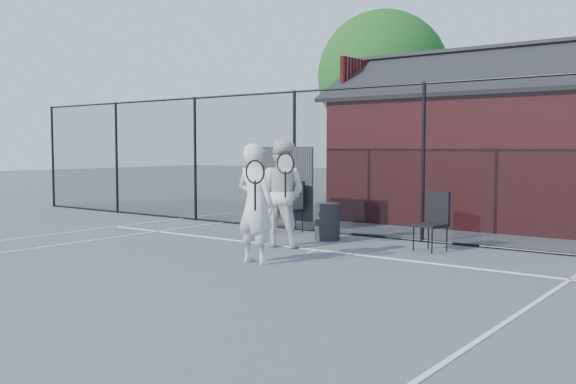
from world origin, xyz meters
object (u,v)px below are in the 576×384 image
Objects in this scene: player_front at (255,203)px; chair_left at (288,207)px; player_back at (281,193)px; chair_right at (430,222)px; clubhouse at (476,155)px; waste_bin at (327,222)px.

player_front reaches higher than chair_left.
player_front is 1.76× the size of chair_left.
player_back is 1.92× the size of chair_right.
waste_bin is at bearing -102.57° from clubhouse.
clubhouse is 5.11m from chair_left.
player_back is 2.70× the size of waste_bin.
player_back reaches higher than waste_bin.
waste_bin is (1.28, -0.45, -0.17)m from chair_left.
player_front is at bearing -50.99° from chair_left.
waste_bin is at bearing 78.10° from player_back.
clubhouse is 3.52× the size of player_front.
chair_left is at bearing 118.90° from player_front.
player_front is (-0.59, -7.59, -0.68)m from clubhouse.
clubhouse is 6.17m from player_back.
chair_right is at bearing 1.81° from chair_left.
player_front is at bearing -107.55° from chair_right.
player_front is at bearing -65.59° from player_back.
chair_right is at bearing 24.51° from player_back.
player_back is 1.83× the size of chair_left.
clubhouse is 5.13m from waste_bin.
player_back is (-1.32, -5.99, -0.65)m from clubhouse.
clubhouse is at bearing 77.56° from player_back.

